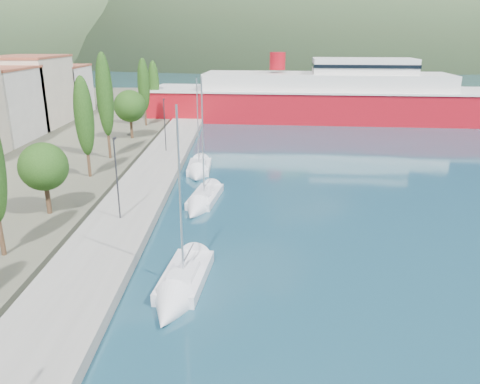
{
  "coord_description": "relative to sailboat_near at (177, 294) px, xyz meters",
  "views": [
    {
      "loc": [
        0.24,
        -16.64,
        13.73
      ],
      "look_at": [
        0.0,
        14.0,
        3.5
      ],
      "focal_mm": 35.0,
      "sensor_mm": 36.0,
      "label": 1
    }
  ],
  "objects": [
    {
      "name": "sailboat_mid",
      "position": [
        -0.04,
        14.5,
        -0.02
      ],
      "size": [
        3.35,
        8.22,
        11.49
      ],
      "color": "silver",
      "rests_on": "ground"
    },
    {
      "name": "quay",
      "position": [
        -5.6,
        20.16,
        0.09
      ],
      "size": [
        5.0,
        88.0,
        0.8
      ],
      "primitive_type": "cube",
      "color": "gray",
      "rests_on": "ground"
    },
    {
      "name": "sailboat_far",
      "position": [
        -1.11,
        24.31,
        -0.01
      ],
      "size": [
        2.43,
        7.28,
        10.65
      ],
      "color": "silver",
      "rests_on": "ground"
    },
    {
      "name": "ferry",
      "position": [
        17.7,
        58.35,
        3.29
      ],
      "size": [
        60.35,
        18.0,
        11.81
      ],
      "color": "#A40D17",
      "rests_on": "ground"
    },
    {
      "name": "tree_row",
      "position": [
        -11.38,
        26.91,
        5.58
      ],
      "size": [
        4.19,
        63.18,
        11.51
      ],
      "color": "#47301E",
      "rests_on": "land_strip"
    },
    {
      "name": "lamp_posts",
      "position": [
        -5.6,
        9.99,
        3.78
      ],
      "size": [
        0.15,
        44.29,
        6.06
      ],
      "color": "#2D2D33",
      "rests_on": "quay"
    },
    {
      "name": "ground",
      "position": [
        3.4,
        114.16,
        -0.31
      ],
      "size": [
        1400.0,
        1400.0,
        0.0
      ],
      "primitive_type": "plane",
      "color": "#1B4354"
    },
    {
      "name": "sailboat_near",
      "position": [
        0.0,
        0.0,
        0.0
      ],
      "size": [
        3.3,
        8.13,
        11.35
      ],
      "color": "silver",
      "rests_on": "ground"
    }
  ]
}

